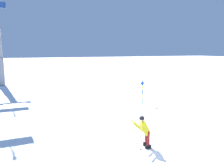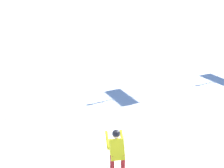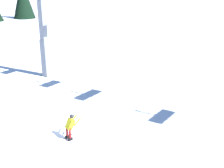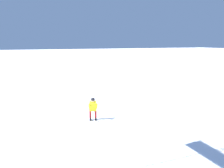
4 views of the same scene
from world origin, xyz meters
The scene contains 2 objects.
ground_plane centered at (0.00, 0.00, 0.00)m, with size 260.00×260.00×0.00m, color white.
skier_carving_main centered at (0.49, -0.40, 0.89)m, with size 0.96×1.73×1.66m.
Camera 4 is at (4.16, 12.06, 4.85)m, focal length 35.41 mm.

